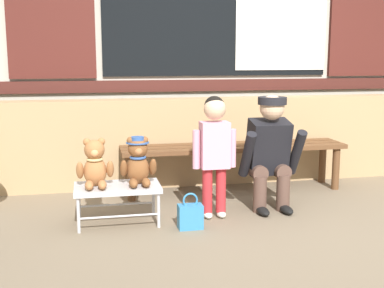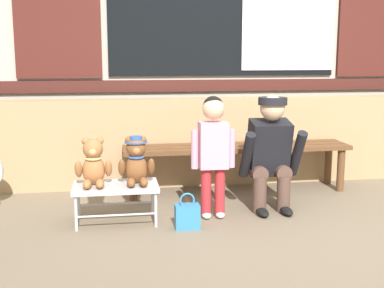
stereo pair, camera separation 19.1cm
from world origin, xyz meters
name	(u,v)px [view 1 (the left image)]	position (x,y,z in m)	size (l,w,h in m)	color
ground_plane	(278,227)	(0.00, 0.00, 0.00)	(60.00, 60.00, 0.00)	#756651
brick_low_wall	(227,140)	(0.00, 1.43, 0.42)	(7.01, 0.25, 0.85)	tan
shop_facade	(216,3)	(0.00, 1.94, 1.80)	(7.15, 0.26, 3.60)	#B7B2A3
wooden_bench_long	(234,152)	(-0.04, 1.06, 0.37)	(2.10, 0.40, 0.44)	brown
small_display_bench	(117,190)	(-1.16, 0.33, 0.27)	(0.64, 0.36, 0.30)	#BCBCC1
teddy_bear_plain	(95,165)	(-1.32, 0.33, 0.46)	(0.28, 0.26, 0.36)	#A86B3D
teddy_bear_with_hat	(138,162)	(-1.00, 0.33, 0.47)	(0.28, 0.27, 0.36)	brown
child_standing	(214,143)	(-0.41, 0.34, 0.59)	(0.35, 0.18, 0.96)	#B7282D
adult_crouching	(270,152)	(0.10, 0.47, 0.48)	(0.50, 0.49, 0.95)	brown
handbag_on_ground	(190,216)	(-0.65, 0.11, 0.10)	(0.18, 0.11, 0.27)	teal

